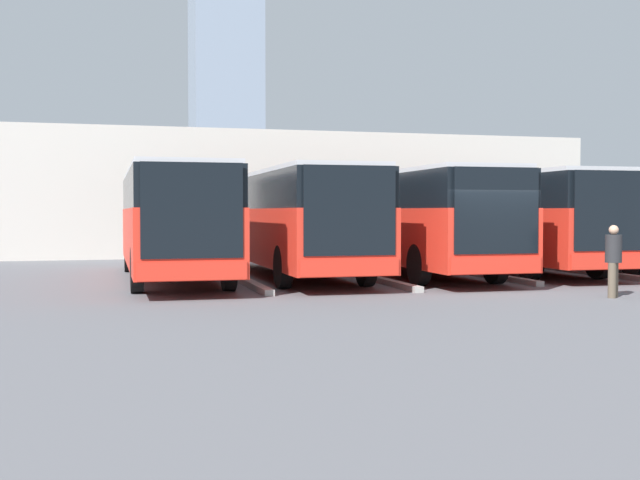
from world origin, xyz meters
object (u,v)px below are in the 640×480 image
bus_1 (506,218)px  bus_3 (294,218)px  pedestrian (613,259)px  bus_2 (410,218)px  bus_0 (597,217)px  bus_4 (172,219)px

bus_1 → bus_3: bearing=3.8°
pedestrian → bus_2: bearing=-117.4°
bus_2 → bus_3: same height
bus_0 → bus_1: bearing=4.6°
bus_0 → pedestrian: (5.33, 8.33, -0.88)m
bus_0 → bus_3: (10.99, 0.65, 0.00)m
bus_2 → bus_3: (3.66, -0.21, 0.00)m
bus_3 → pedestrian: 9.58m
bus_4 → pedestrian: (-9.32, 7.53, -0.88)m
bus_1 → pedestrian: bus_1 is taller
bus_3 → pedestrian: bearing=127.1°
bus_4 → bus_3: bearing=-177.0°
bus_4 → bus_2: bearing=-179.8°
bus_0 → bus_4: size_ratio=1.00×
bus_2 → bus_3: 3.67m
bus_2 → pedestrian: bus_2 is taller
bus_2 → bus_3: bearing=-2.6°
bus_1 → bus_4: size_ratio=1.00×
bus_2 → bus_4: same height
bus_2 → pedestrian: (-1.99, 7.47, -0.88)m
pedestrian → bus_3: bearing=-95.9°
bus_4 → pedestrian: bearing=141.8°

